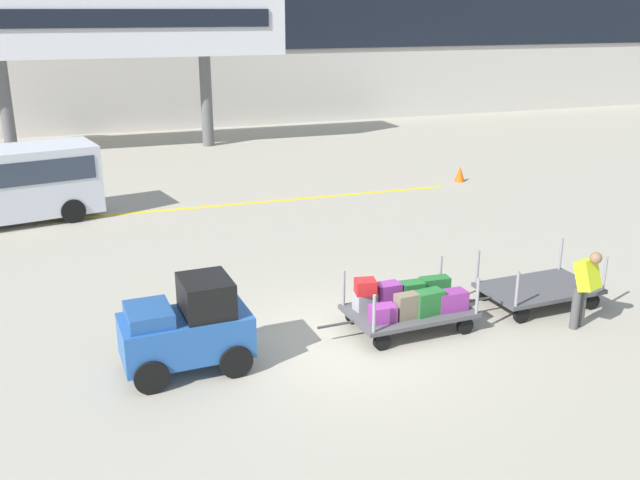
{
  "coord_description": "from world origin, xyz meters",
  "views": [
    {
      "loc": [
        -4.37,
        -10.79,
        5.77
      ],
      "look_at": [
        0.33,
        2.43,
        1.16
      ],
      "focal_mm": 39.69,
      "sensor_mm": 36.0,
      "label": 1
    }
  ],
  "objects_px": {
    "safety_cone_far": "(460,174)",
    "baggage_cart_lead": "(410,303)",
    "baggage_cart_middle": "(538,289)",
    "baggage_handler": "(585,286)",
    "shuttle_van": "(7,180)",
    "baggage_tug": "(188,328)"
  },
  "relations": [
    {
      "from": "baggage_tug",
      "to": "shuttle_van",
      "type": "relative_size",
      "value": 0.42
    },
    {
      "from": "baggage_cart_middle",
      "to": "baggage_cart_lead",
      "type": "bearing_deg",
      "value": -177.34
    },
    {
      "from": "baggage_tug",
      "to": "shuttle_van",
      "type": "xyz_separation_m",
      "value": [
        -3.29,
        10.23,
        0.48
      ]
    },
    {
      "from": "shuttle_van",
      "to": "baggage_tug",
      "type": "bearing_deg",
      "value": -72.2
    },
    {
      "from": "shuttle_van",
      "to": "safety_cone_far",
      "type": "bearing_deg",
      "value": 0.55
    },
    {
      "from": "baggage_cart_middle",
      "to": "shuttle_van",
      "type": "bearing_deg",
      "value": 136.54
    },
    {
      "from": "baggage_tug",
      "to": "shuttle_van",
      "type": "height_order",
      "value": "shuttle_van"
    },
    {
      "from": "baggage_cart_lead",
      "to": "baggage_cart_middle",
      "type": "height_order",
      "value": "same"
    },
    {
      "from": "baggage_tug",
      "to": "baggage_cart_lead",
      "type": "distance_m",
      "value": 4.19
    },
    {
      "from": "safety_cone_far",
      "to": "baggage_cart_lead",
      "type": "bearing_deg",
      "value": -124.57
    },
    {
      "from": "baggage_cart_lead",
      "to": "shuttle_van",
      "type": "height_order",
      "value": "shuttle_van"
    },
    {
      "from": "safety_cone_far",
      "to": "shuttle_van",
      "type": "bearing_deg",
      "value": -179.45
    },
    {
      "from": "baggage_cart_lead",
      "to": "baggage_handler",
      "type": "relative_size",
      "value": 1.94
    },
    {
      "from": "baggage_tug",
      "to": "baggage_handler",
      "type": "relative_size",
      "value": 1.38
    },
    {
      "from": "shuttle_van",
      "to": "safety_cone_far",
      "type": "distance_m",
      "value": 14.5
    },
    {
      "from": "baggage_cart_middle",
      "to": "baggage_handler",
      "type": "xyz_separation_m",
      "value": [
        0.09,
        -1.22,
        0.52
      ]
    },
    {
      "from": "baggage_cart_lead",
      "to": "baggage_handler",
      "type": "distance_m",
      "value": 3.27
    },
    {
      "from": "baggage_cart_lead",
      "to": "baggage_handler",
      "type": "height_order",
      "value": "baggage_handler"
    },
    {
      "from": "shuttle_van",
      "to": "baggage_cart_middle",
      "type": "bearing_deg",
      "value": -43.46
    },
    {
      "from": "baggage_cart_lead",
      "to": "baggage_cart_middle",
      "type": "distance_m",
      "value": 2.98
    },
    {
      "from": "baggage_handler",
      "to": "safety_cone_far",
      "type": "xyz_separation_m",
      "value": [
        3.94,
        11.25,
        -0.59
      ]
    },
    {
      "from": "baggage_cart_lead",
      "to": "shuttle_van",
      "type": "xyz_separation_m",
      "value": [
        -7.46,
        10.03,
        0.72
      ]
    }
  ]
}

